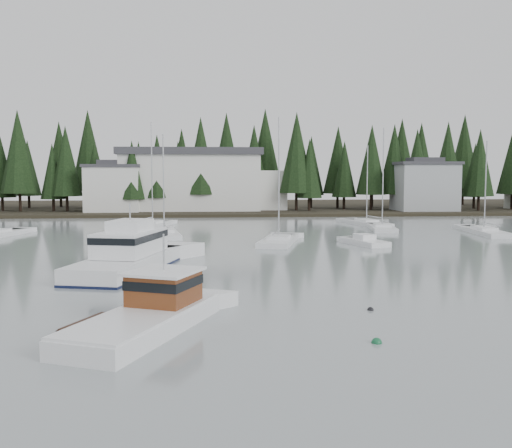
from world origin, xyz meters
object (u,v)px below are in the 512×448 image
(sailboat_0, at_px, (164,235))
(sailboat_3, at_px, (382,229))
(house_east_a, at_px, (424,185))
(house_west, at_px, (114,187))
(sailboat_7, at_px, (279,243))
(lobster_boat_brown, at_px, (147,318))
(cabin_cruiser_center, at_px, (128,259))
(sailboat_4, at_px, (153,226))
(sailboat_8, at_px, (484,233))
(sailboat_5, at_px, (366,224))
(runabout_1, at_px, (364,243))
(harbor_inn, at_px, (203,180))

(sailboat_0, xyz_separation_m, sailboat_3, (25.88, 4.56, 0.02))
(house_east_a, height_order, sailboat_0, sailboat_0)
(house_west, xyz_separation_m, sailboat_7, (23.28, -43.74, -4.59))
(lobster_boat_brown, height_order, sailboat_0, sailboat_0)
(cabin_cruiser_center, relative_size, sailboat_7, 1.04)
(sailboat_4, height_order, sailboat_8, sailboat_4)
(house_west, xyz_separation_m, sailboat_0, (11.49, -35.83, -4.60))
(sailboat_5, distance_m, runabout_1, 22.45)
(harbor_inn, xyz_separation_m, sailboat_4, (-5.99, -27.81, -5.69))
(harbor_inn, distance_m, sailboat_5, 35.74)
(sailboat_0, bearing_deg, harbor_inn, -14.59)
(sailboat_3, bearing_deg, house_east_a, -19.62)
(harbor_inn, relative_size, lobster_boat_brown, 3.04)
(sailboat_4, bearing_deg, lobster_boat_brown, -159.34)
(sailboat_0, xyz_separation_m, sailboat_7, (11.78, -7.92, 0.01))
(house_west, relative_size, sailboat_5, 0.85)
(harbor_inn, bearing_deg, house_east_a, -6.36)
(sailboat_7, xyz_separation_m, runabout_1, (8.07, -1.76, 0.07))
(sailboat_4, xyz_separation_m, sailboat_8, (38.70, -11.78, -0.04))
(house_west, height_order, sailboat_5, sailboat_5)
(cabin_cruiser_center, distance_m, sailboat_7, 19.66)
(harbor_inn, distance_m, lobster_boat_brown, 78.07)
(harbor_inn, relative_size, sailboat_0, 2.52)
(house_east_a, distance_m, sailboat_7, 52.86)
(house_west, relative_size, house_east_a, 0.90)
(harbor_inn, height_order, cabin_cruiser_center, harbor_inn)
(cabin_cruiser_center, xyz_separation_m, sailboat_7, (12.29, 15.33, -0.75))
(sailboat_4, relative_size, runabout_1, 2.32)
(sailboat_0, relative_size, sailboat_3, 0.90)
(house_east_a, bearing_deg, sailboat_5, -125.84)
(house_east_a, height_order, sailboat_5, sailboat_5)
(sailboat_0, bearing_deg, cabin_cruiser_center, 169.34)
(runabout_1, bearing_deg, sailboat_7, 58.82)
(lobster_boat_brown, height_order, sailboat_7, sailboat_7)
(sailboat_4, bearing_deg, sailboat_5, -73.87)
(harbor_inn, relative_size, sailboat_8, 2.64)
(sailboat_0, relative_size, sailboat_4, 0.83)
(house_west, height_order, house_east_a, house_east_a)
(harbor_inn, bearing_deg, sailboat_7, -80.08)
(lobster_boat_brown, distance_m, cabin_cruiser_center, 15.77)
(sailboat_7, bearing_deg, sailboat_4, 51.55)
(house_east_a, bearing_deg, house_west, 178.94)
(sailboat_3, bearing_deg, house_west, 59.25)
(sailboat_3, relative_size, sailboat_5, 1.15)
(house_east_a, height_order, lobster_boat_brown, house_east_a)
(house_east_a, distance_m, harbor_inn, 39.21)
(sailboat_7, bearing_deg, harbor_inn, 25.06)
(lobster_boat_brown, xyz_separation_m, sailboat_4, (-4.97, 50.08, -0.44))
(sailboat_4, distance_m, runabout_1, 30.65)
(house_west, bearing_deg, harbor_inn, 12.52)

